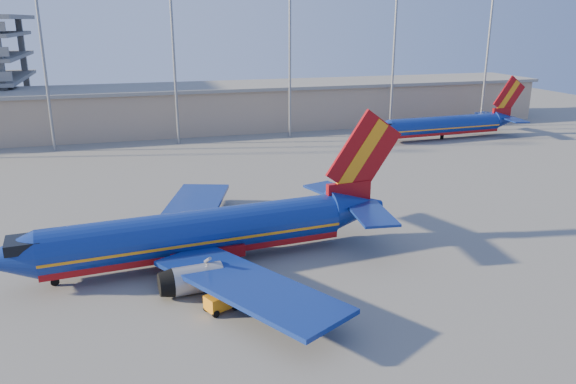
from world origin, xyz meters
name	(u,v)px	position (x,y,z in m)	size (l,w,h in m)	color
ground	(276,234)	(0.00, 0.00, 0.00)	(220.00, 220.00, 0.00)	slate
terminal_building	(248,105)	(10.00, 58.00, 4.32)	(122.00, 16.00, 8.50)	gray
light_mast_row	(233,38)	(5.00, 46.00, 17.55)	(101.60, 1.60, 28.65)	gray
aircraft_main	(207,233)	(-7.48, -4.66, 2.71)	(37.42, 35.86, 12.67)	navy
aircraft_second	(447,125)	(41.53, 36.73, 2.48)	(31.91, 12.41, 10.80)	navy
baggage_tug	(221,300)	(-7.88, -13.67, 0.85)	(2.64, 2.19, 1.63)	orange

